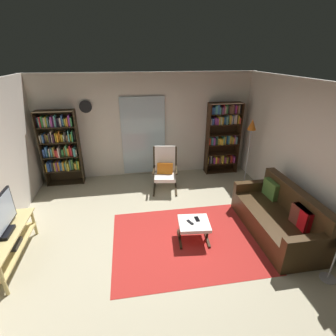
{
  "coord_description": "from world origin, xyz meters",
  "views": [
    {
      "loc": [
        -0.45,
        -3.37,
        2.99
      ],
      "look_at": [
        0.23,
        0.83,
        1.05
      ],
      "focal_mm": 26.91,
      "sensor_mm": 36.0,
      "label": 1
    }
  ],
  "objects_px": {
    "tv_stand": "(8,243)",
    "bookshelf_near_sofa": "(223,135)",
    "bookshelf_near_tv": "(60,146)",
    "wall_clock": "(86,107)",
    "lounge_armchair": "(165,168)",
    "tv_remote": "(190,222)",
    "floor_lamp_by_shelf": "(251,133)",
    "ottoman": "(194,225)",
    "cell_phone": "(197,219)",
    "television": "(0,219)",
    "leather_sofa": "(279,218)"
  },
  "relations": [
    {
      "from": "bookshelf_near_sofa",
      "to": "ottoman",
      "type": "xyz_separation_m",
      "value": [
        -1.43,
        -2.64,
        -0.74
      ]
    },
    {
      "from": "bookshelf_near_sofa",
      "to": "floor_lamp_by_shelf",
      "type": "xyz_separation_m",
      "value": [
        0.35,
        -0.82,
        0.28
      ]
    },
    {
      "from": "lounge_armchair",
      "to": "floor_lamp_by_shelf",
      "type": "bearing_deg",
      "value": -2.92
    },
    {
      "from": "television",
      "to": "bookshelf_near_sofa",
      "type": "relative_size",
      "value": 0.49
    },
    {
      "from": "bookshelf_near_sofa",
      "to": "lounge_armchair",
      "type": "bearing_deg",
      "value": -156.32
    },
    {
      "from": "tv_remote",
      "to": "cell_phone",
      "type": "relative_size",
      "value": 1.03
    },
    {
      "from": "tv_stand",
      "to": "wall_clock",
      "type": "distance_m",
      "value": 3.35
    },
    {
      "from": "cell_phone",
      "to": "floor_lamp_by_shelf",
      "type": "height_order",
      "value": "floor_lamp_by_shelf"
    },
    {
      "from": "floor_lamp_by_shelf",
      "to": "wall_clock",
      "type": "distance_m",
      "value": 3.9
    },
    {
      "from": "cell_phone",
      "to": "bookshelf_near_sofa",
      "type": "bearing_deg",
      "value": 59.0
    },
    {
      "from": "bookshelf_near_sofa",
      "to": "tv_remote",
      "type": "distance_m",
      "value": 3.12
    },
    {
      "from": "bookshelf_near_tv",
      "to": "tv_remote",
      "type": "distance_m",
      "value": 3.72
    },
    {
      "from": "leather_sofa",
      "to": "lounge_armchair",
      "type": "height_order",
      "value": "lounge_armchair"
    },
    {
      "from": "television",
      "to": "bookshelf_near_sofa",
      "type": "height_order",
      "value": "bookshelf_near_sofa"
    },
    {
      "from": "tv_stand",
      "to": "floor_lamp_by_shelf",
      "type": "height_order",
      "value": "floor_lamp_by_shelf"
    },
    {
      "from": "ottoman",
      "to": "tv_remote",
      "type": "relative_size",
      "value": 3.92
    },
    {
      "from": "television",
      "to": "cell_phone",
      "type": "relative_size",
      "value": 6.56
    },
    {
      "from": "leather_sofa",
      "to": "television",
      "type": "bearing_deg",
      "value": 179.94
    },
    {
      "from": "cell_phone",
      "to": "ottoman",
      "type": "bearing_deg",
      "value": -138.13
    },
    {
      "from": "bookshelf_near_sofa",
      "to": "wall_clock",
      "type": "bearing_deg",
      "value": 177.35
    },
    {
      "from": "wall_clock",
      "to": "tv_stand",
      "type": "bearing_deg",
      "value": -108.85
    },
    {
      "from": "ottoman",
      "to": "television",
      "type": "bearing_deg",
      "value": -179.23
    },
    {
      "from": "wall_clock",
      "to": "bookshelf_near_sofa",
      "type": "bearing_deg",
      "value": -2.65
    },
    {
      "from": "tv_remote",
      "to": "floor_lamp_by_shelf",
      "type": "bearing_deg",
      "value": 18.26
    },
    {
      "from": "tv_stand",
      "to": "bookshelf_near_tv",
      "type": "distance_m",
      "value": 2.73
    },
    {
      "from": "bookshelf_near_sofa",
      "to": "leather_sofa",
      "type": "distance_m",
      "value": 2.79
    },
    {
      "from": "ottoman",
      "to": "tv_remote",
      "type": "bearing_deg",
      "value": -175.57
    },
    {
      "from": "bookshelf_near_tv",
      "to": "wall_clock",
      "type": "bearing_deg",
      "value": 15.33
    },
    {
      "from": "cell_phone",
      "to": "floor_lamp_by_shelf",
      "type": "relative_size",
      "value": 0.09
    },
    {
      "from": "cell_phone",
      "to": "floor_lamp_by_shelf",
      "type": "xyz_separation_m",
      "value": [
        1.71,
        1.75,
        0.95
      ]
    },
    {
      "from": "lounge_armchair",
      "to": "bookshelf_near_tv",
      "type": "bearing_deg",
      "value": 164.17
    },
    {
      "from": "bookshelf_near_tv",
      "to": "wall_clock",
      "type": "relative_size",
      "value": 6.29
    },
    {
      "from": "tv_stand",
      "to": "television",
      "type": "distance_m",
      "value": 0.45
    },
    {
      "from": "ottoman",
      "to": "cell_phone",
      "type": "height_order",
      "value": "cell_phone"
    },
    {
      "from": "lounge_armchair",
      "to": "floor_lamp_by_shelf",
      "type": "relative_size",
      "value": 0.63
    },
    {
      "from": "leather_sofa",
      "to": "lounge_armchair",
      "type": "xyz_separation_m",
      "value": [
        -1.76,
        1.97,
        0.22
      ]
    },
    {
      "from": "television",
      "to": "floor_lamp_by_shelf",
      "type": "bearing_deg",
      "value": 21.59
    },
    {
      "from": "tv_stand",
      "to": "cell_phone",
      "type": "height_order",
      "value": "tv_stand"
    },
    {
      "from": "lounge_armchair",
      "to": "tv_stand",
      "type": "bearing_deg",
      "value": -144.23
    },
    {
      "from": "ottoman",
      "to": "floor_lamp_by_shelf",
      "type": "xyz_separation_m",
      "value": [
        1.78,
        1.82,
        1.02
      ]
    },
    {
      "from": "tv_stand",
      "to": "bookshelf_near_sofa",
      "type": "height_order",
      "value": "bookshelf_near_sofa"
    },
    {
      "from": "lounge_armchair",
      "to": "cell_phone",
      "type": "distance_m",
      "value": 1.88
    },
    {
      "from": "bookshelf_near_tv",
      "to": "leather_sofa",
      "type": "height_order",
      "value": "bookshelf_near_tv"
    },
    {
      "from": "television",
      "to": "bookshelf_near_sofa",
      "type": "xyz_separation_m",
      "value": [
        4.35,
        2.68,
        0.24
      ]
    },
    {
      "from": "tv_remote",
      "to": "bookshelf_near_tv",
      "type": "bearing_deg",
      "value": 108.06
    },
    {
      "from": "bookshelf_near_tv",
      "to": "wall_clock",
      "type": "xyz_separation_m",
      "value": [
        0.68,
        0.19,
        0.87
      ]
    },
    {
      "from": "bookshelf_near_sofa",
      "to": "ottoman",
      "type": "relative_size",
      "value": 3.32
    },
    {
      "from": "floor_lamp_by_shelf",
      "to": "wall_clock",
      "type": "xyz_separation_m",
      "value": [
        -3.74,
        0.98,
        0.52
      ]
    },
    {
      "from": "television",
      "to": "cell_phone",
      "type": "distance_m",
      "value": 3.03
    },
    {
      "from": "bookshelf_near_tv",
      "to": "leather_sofa",
      "type": "distance_m",
      "value": 5.01
    }
  ]
}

